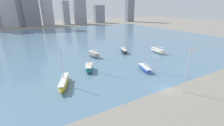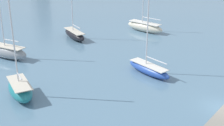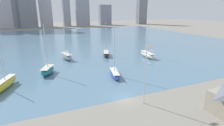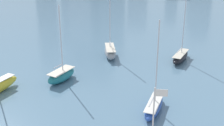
{
  "view_description": "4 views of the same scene",
  "coord_description": "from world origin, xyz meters",
  "px_view_note": "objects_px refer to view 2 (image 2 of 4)",
  "views": [
    {
      "loc": [
        -28.4,
        -22.14,
        19.27
      ],
      "look_at": [
        -4.92,
        19.3,
        1.68
      ],
      "focal_mm": 24.0,
      "sensor_mm": 36.0,
      "label": 1
    },
    {
      "loc": [
        -32.79,
        -9.86,
        18.19
      ],
      "look_at": [
        -4.4,
        12.67,
        3.83
      ],
      "focal_mm": 50.0,
      "sensor_mm": 36.0,
      "label": 2
    },
    {
      "loc": [
        -14.23,
        -27.05,
        16.53
      ],
      "look_at": [
        4.1,
        16.03,
        2.39
      ],
      "focal_mm": 28.0,
      "sensor_mm": 36.0,
      "label": 3
    },
    {
      "loc": [
        1.38,
        -27.94,
        23.28
      ],
      "look_at": [
        -3.88,
        19.96,
        3.98
      ],
      "focal_mm": 50.0,
      "sensor_mm": 36.0,
      "label": 4
    }
  ],
  "objects_px": {
    "sailboat_cream": "(145,27)",
    "sailboat_teal": "(20,89)",
    "sailboat_blue": "(149,68)",
    "sailboat_gray": "(8,52)",
    "sailboat_black": "(74,34)"
  },
  "relations": [
    {
      "from": "sailboat_cream",
      "to": "sailboat_teal",
      "type": "distance_m",
      "value": 34.89
    },
    {
      "from": "sailboat_blue",
      "to": "sailboat_teal",
      "type": "height_order",
      "value": "sailboat_blue"
    },
    {
      "from": "sailboat_blue",
      "to": "sailboat_teal",
      "type": "bearing_deg",
      "value": 164.78
    },
    {
      "from": "sailboat_cream",
      "to": "sailboat_blue",
      "type": "distance_m",
      "value": 22.66
    },
    {
      "from": "sailboat_cream",
      "to": "sailboat_teal",
      "type": "height_order",
      "value": "sailboat_teal"
    },
    {
      "from": "sailboat_gray",
      "to": "sailboat_cream",
      "type": "bearing_deg",
      "value": -28.66
    },
    {
      "from": "sailboat_blue",
      "to": "sailboat_teal",
      "type": "distance_m",
      "value": 18.11
    },
    {
      "from": "sailboat_black",
      "to": "sailboat_gray",
      "type": "bearing_deg",
      "value": -161.87
    },
    {
      "from": "sailboat_blue",
      "to": "sailboat_teal",
      "type": "xyz_separation_m",
      "value": [
        -15.92,
        8.61,
        0.22
      ]
    },
    {
      "from": "sailboat_blue",
      "to": "sailboat_black",
      "type": "bearing_deg",
      "value": 87.87
    },
    {
      "from": "sailboat_gray",
      "to": "sailboat_cream",
      "type": "xyz_separation_m",
      "value": [
        27.54,
        -8.75,
        -0.1
      ]
    },
    {
      "from": "sailboat_cream",
      "to": "sailboat_black",
      "type": "height_order",
      "value": "sailboat_black"
    },
    {
      "from": "sailboat_gray",
      "to": "sailboat_teal",
      "type": "xyz_separation_m",
      "value": [
        -7.1,
        -12.91,
        -0.07
      ]
    },
    {
      "from": "sailboat_gray",
      "to": "sailboat_cream",
      "type": "distance_m",
      "value": 28.9
    },
    {
      "from": "sailboat_black",
      "to": "sailboat_teal",
      "type": "relative_size",
      "value": 0.95
    }
  ]
}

